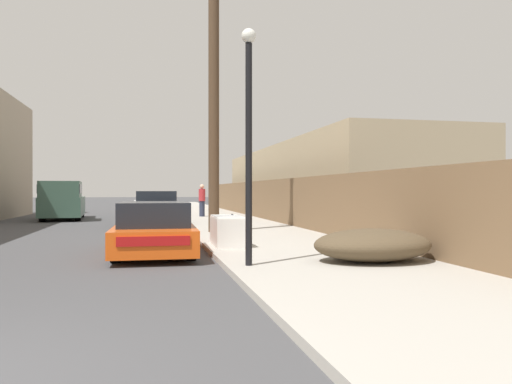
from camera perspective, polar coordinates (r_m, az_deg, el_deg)
sidewalk_curb at (r=27.48m, az=-5.11°, el=-2.74°), size 4.20×63.00×0.12m
discarded_fridge at (r=12.15m, az=-3.29°, el=-4.43°), size 0.71×1.56×0.74m
parked_sports_car_red at (r=11.65m, az=-11.53°, el=-4.30°), size 1.85×4.33×1.20m
car_parked_mid at (r=20.94m, az=-11.16°, el=-1.99°), size 2.05×4.15×1.43m
car_parked_far at (r=30.35m, az=-12.11°, el=-1.34°), size 1.89×4.74×1.40m
pickup_truck at (r=26.51m, az=-21.25°, el=-0.96°), size 2.32×5.51×1.89m
utility_pole at (r=16.43m, az=-4.85°, el=11.16°), size 1.80×0.35×8.76m
street_lamp at (r=8.93m, az=-0.83°, el=7.51°), size 0.26×0.26×4.21m
brush_pile at (r=9.68m, az=13.18°, el=-5.91°), size 2.27×1.63×0.61m
wooden_fence at (r=24.24m, az=0.56°, el=-0.85°), size 0.08×38.71×1.81m
building_right_house at (r=28.75m, az=7.07°, el=1.14°), size 6.00×23.16×3.88m
pedestrian at (r=25.81m, az=-6.19°, el=-0.91°), size 0.34×0.34×1.66m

